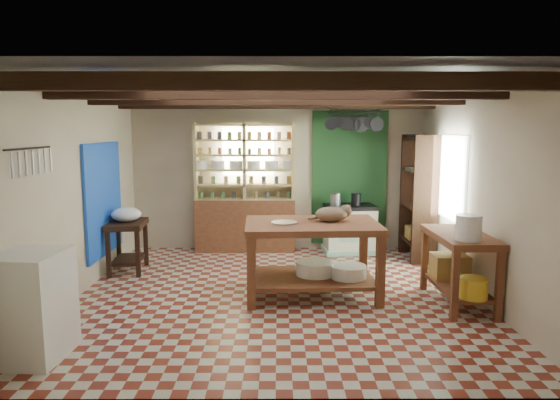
{
  "coord_description": "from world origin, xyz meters",
  "views": [
    {
      "loc": [
        0.02,
        -6.14,
        2.09
      ],
      "look_at": [
        0.04,
        0.3,
        1.17
      ],
      "focal_mm": 32.0,
      "sensor_mm": 36.0,
      "label": 1
    }
  ],
  "objects_px": {
    "prep_table": "(128,246)",
    "cat": "(332,214)",
    "stove": "(350,229)",
    "white_cabinet": "(33,305)",
    "right_counter": "(459,269)",
    "work_table": "(312,259)"
  },
  "relations": [
    {
      "from": "prep_table",
      "to": "cat",
      "type": "relative_size",
      "value": 1.83
    },
    {
      "from": "stove",
      "to": "white_cabinet",
      "type": "xyz_separation_m",
      "value": [
        -3.45,
        -3.92,
        0.09
      ]
    },
    {
      "from": "prep_table",
      "to": "white_cabinet",
      "type": "height_order",
      "value": "white_cabinet"
    },
    {
      "from": "right_counter",
      "to": "prep_table",
      "type": "bearing_deg",
      "value": 161.6
    },
    {
      "from": "white_cabinet",
      "to": "work_table",
      "type": "bearing_deg",
      "value": 37.23
    },
    {
      "from": "stove",
      "to": "white_cabinet",
      "type": "distance_m",
      "value": 5.22
    },
    {
      "from": "stove",
      "to": "right_counter",
      "type": "height_order",
      "value": "right_counter"
    },
    {
      "from": "work_table",
      "to": "right_counter",
      "type": "xyz_separation_m",
      "value": [
        1.74,
        -0.33,
        -0.04
      ]
    },
    {
      "from": "white_cabinet",
      "to": "right_counter",
      "type": "xyz_separation_m",
      "value": [
        4.4,
        1.41,
        -0.06
      ]
    },
    {
      "from": "stove",
      "to": "white_cabinet",
      "type": "relative_size",
      "value": 0.85
    },
    {
      "from": "prep_table",
      "to": "right_counter",
      "type": "distance_m",
      "value": 4.6
    },
    {
      "from": "white_cabinet",
      "to": "cat",
      "type": "distance_m",
      "value": 3.46
    },
    {
      "from": "prep_table",
      "to": "cat",
      "type": "bearing_deg",
      "value": -23.97
    },
    {
      "from": "prep_table",
      "to": "work_table",
      "type": "bearing_deg",
      "value": -26.75
    },
    {
      "from": "right_counter",
      "to": "stove",
      "type": "bearing_deg",
      "value": 110.05
    },
    {
      "from": "work_table",
      "to": "right_counter",
      "type": "height_order",
      "value": "work_table"
    },
    {
      "from": "prep_table",
      "to": "right_counter",
      "type": "bearing_deg",
      "value": -22.47
    },
    {
      "from": "work_table",
      "to": "stove",
      "type": "bearing_deg",
      "value": 67.87
    },
    {
      "from": "stove",
      "to": "prep_table",
      "type": "height_order",
      "value": "stove"
    },
    {
      "from": "white_cabinet",
      "to": "right_counter",
      "type": "bearing_deg",
      "value": 21.83
    },
    {
      "from": "right_counter",
      "to": "cat",
      "type": "xyz_separation_m",
      "value": [
        -1.49,
        0.39,
        0.6
      ]
    },
    {
      "from": "prep_table",
      "to": "stove",
      "type": "bearing_deg",
      "value": 13.18
    }
  ]
}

